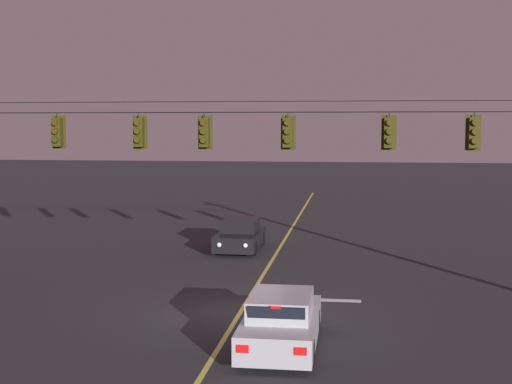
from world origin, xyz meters
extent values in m
plane|color=#28282B|center=(0.00, 0.00, 0.00)|extent=(180.00, 180.00, 0.00)
cube|color=#D1C64C|center=(0.00, 8.44, 0.00)|extent=(0.14, 60.00, 0.01)
cube|color=silver|center=(1.90, 1.84, 0.00)|extent=(3.40, 0.36, 0.01)
cylinder|color=black|center=(0.00, 2.44, 6.00)|extent=(19.60, 0.03, 0.03)
cylinder|color=black|center=(0.00, 2.44, 6.35)|extent=(19.60, 0.02, 0.02)
cylinder|color=black|center=(-6.67, 2.44, 5.91)|extent=(0.04, 0.04, 0.18)
cube|color=#332D0A|center=(-6.67, 2.44, 5.34)|extent=(0.32, 0.26, 0.96)
cube|color=#332D0A|center=(-6.67, 2.58, 5.34)|extent=(0.48, 0.03, 1.12)
sphere|color=red|center=(-6.67, 2.28, 5.63)|extent=(0.17, 0.17, 0.17)
cylinder|color=#332D0A|center=(-6.67, 2.24, 5.67)|extent=(0.20, 0.10, 0.20)
sphere|color=#3D280A|center=(-6.67, 2.28, 5.34)|extent=(0.17, 0.17, 0.17)
cylinder|color=#332D0A|center=(-6.67, 2.24, 5.39)|extent=(0.20, 0.10, 0.20)
sphere|color=black|center=(-6.67, 2.28, 5.05)|extent=(0.17, 0.17, 0.17)
cylinder|color=#332D0A|center=(-6.67, 2.24, 5.10)|extent=(0.20, 0.10, 0.20)
cylinder|color=black|center=(-3.81, 2.44, 5.91)|extent=(0.04, 0.04, 0.18)
cube|color=#332D0A|center=(-3.81, 2.44, 5.34)|extent=(0.32, 0.26, 0.96)
cube|color=#332D0A|center=(-3.81, 2.58, 5.34)|extent=(0.48, 0.03, 1.12)
sphere|color=red|center=(-3.81, 2.28, 5.63)|extent=(0.17, 0.17, 0.17)
cylinder|color=#332D0A|center=(-3.81, 2.24, 5.67)|extent=(0.20, 0.10, 0.20)
sphere|color=#3D280A|center=(-3.81, 2.28, 5.34)|extent=(0.17, 0.17, 0.17)
cylinder|color=#332D0A|center=(-3.81, 2.24, 5.39)|extent=(0.20, 0.10, 0.20)
sphere|color=black|center=(-3.81, 2.28, 5.05)|extent=(0.17, 0.17, 0.17)
cylinder|color=#332D0A|center=(-3.81, 2.24, 5.10)|extent=(0.20, 0.10, 0.20)
cylinder|color=black|center=(-1.58, 2.44, 5.91)|extent=(0.04, 0.04, 0.18)
cube|color=#332D0A|center=(-1.58, 2.44, 5.34)|extent=(0.32, 0.26, 0.96)
cube|color=#332D0A|center=(-1.58, 2.58, 5.34)|extent=(0.48, 0.03, 1.12)
sphere|color=red|center=(-1.58, 2.28, 5.63)|extent=(0.17, 0.17, 0.17)
cylinder|color=#332D0A|center=(-1.58, 2.24, 5.67)|extent=(0.20, 0.10, 0.20)
sphere|color=#3D280A|center=(-1.58, 2.28, 5.34)|extent=(0.17, 0.17, 0.17)
cylinder|color=#332D0A|center=(-1.58, 2.24, 5.39)|extent=(0.20, 0.10, 0.20)
sphere|color=black|center=(-1.58, 2.28, 5.05)|extent=(0.17, 0.17, 0.17)
cylinder|color=#332D0A|center=(-1.58, 2.24, 5.10)|extent=(0.20, 0.10, 0.20)
cylinder|color=black|center=(1.18, 2.44, 5.91)|extent=(0.04, 0.04, 0.18)
cube|color=#332D0A|center=(1.18, 2.44, 5.34)|extent=(0.32, 0.26, 0.96)
cube|color=#332D0A|center=(1.18, 2.58, 5.34)|extent=(0.48, 0.03, 1.12)
sphere|color=red|center=(1.18, 2.28, 5.63)|extent=(0.17, 0.17, 0.17)
cylinder|color=#332D0A|center=(1.18, 2.24, 5.67)|extent=(0.20, 0.10, 0.20)
sphere|color=#3D280A|center=(1.18, 2.28, 5.34)|extent=(0.17, 0.17, 0.17)
cylinder|color=#332D0A|center=(1.18, 2.24, 5.39)|extent=(0.20, 0.10, 0.20)
sphere|color=black|center=(1.18, 2.28, 5.05)|extent=(0.17, 0.17, 0.17)
cylinder|color=#332D0A|center=(1.18, 2.24, 5.10)|extent=(0.20, 0.10, 0.20)
cylinder|color=black|center=(4.41, 2.44, 5.91)|extent=(0.04, 0.04, 0.18)
cube|color=#332D0A|center=(4.41, 2.44, 5.34)|extent=(0.32, 0.26, 0.96)
cube|color=#332D0A|center=(4.41, 2.58, 5.34)|extent=(0.48, 0.03, 1.12)
sphere|color=red|center=(4.41, 2.28, 5.63)|extent=(0.17, 0.17, 0.17)
cylinder|color=#332D0A|center=(4.41, 2.24, 5.67)|extent=(0.20, 0.10, 0.20)
sphere|color=#3D280A|center=(4.41, 2.28, 5.34)|extent=(0.17, 0.17, 0.17)
cylinder|color=#332D0A|center=(4.41, 2.24, 5.39)|extent=(0.20, 0.10, 0.20)
sphere|color=black|center=(4.41, 2.28, 5.05)|extent=(0.17, 0.17, 0.17)
cylinder|color=#332D0A|center=(4.41, 2.24, 5.10)|extent=(0.20, 0.10, 0.20)
cylinder|color=black|center=(7.03, 2.44, 5.91)|extent=(0.04, 0.04, 0.18)
cube|color=#332D0A|center=(7.03, 2.44, 5.34)|extent=(0.32, 0.26, 0.96)
cube|color=#332D0A|center=(7.03, 2.58, 5.34)|extent=(0.48, 0.03, 1.12)
sphere|color=red|center=(7.03, 2.28, 5.63)|extent=(0.17, 0.17, 0.17)
cylinder|color=#332D0A|center=(7.03, 2.24, 5.67)|extent=(0.20, 0.10, 0.20)
sphere|color=#3D280A|center=(7.03, 2.28, 5.34)|extent=(0.17, 0.17, 0.17)
cylinder|color=#332D0A|center=(7.03, 2.24, 5.39)|extent=(0.20, 0.10, 0.20)
sphere|color=black|center=(7.03, 2.28, 5.05)|extent=(0.17, 0.17, 0.17)
cylinder|color=#332D0A|center=(7.03, 2.24, 5.10)|extent=(0.20, 0.10, 0.20)
cube|color=#A5A5AD|center=(1.55, -3.20, 0.51)|extent=(1.80, 4.30, 0.68)
cube|color=#A5A5AD|center=(1.55, -3.32, 1.12)|extent=(1.51, 2.15, 0.54)
cube|color=black|center=(1.55, -2.39, 1.12)|extent=(1.40, 0.21, 0.48)
cube|color=black|center=(1.55, -4.38, 1.12)|extent=(1.37, 0.18, 0.46)
cylinder|color=black|center=(0.76, -1.87, 0.32)|extent=(0.22, 0.64, 0.64)
cylinder|color=black|center=(2.34, -1.87, 0.32)|extent=(0.22, 0.64, 0.64)
cylinder|color=black|center=(0.76, -4.54, 0.32)|extent=(0.22, 0.64, 0.64)
cylinder|color=black|center=(2.34, -4.54, 0.32)|extent=(0.22, 0.64, 0.64)
cube|color=red|center=(0.90, -5.37, 0.61)|extent=(0.28, 0.03, 0.18)
cube|color=red|center=(2.20, -5.37, 0.61)|extent=(0.28, 0.03, 0.18)
cube|color=red|center=(1.55, -4.49, 1.35)|extent=(0.24, 0.04, 0.06)
cube|color=black|center=(-1.71, 10.68, 0.51)|extent=(1.80, 4.30, 0.68)
cube|color=black|center=(-1.71, 10.80, 1.12)|extent=(1.51, 2.15, 0.54)
cube|color=black|center=(-1.71, 9.87, 1.12)|extent=(1.40, 0.21, 0.48)
cube|color=black|center=(-1.71, 11.86, 1.12)|extent=(1.37, 0.18, 0.46)
cylinder|color=black|center=(-0.92, 9.35, 0.32)|extent=(0.22, 0.64, 0.64)
cylinder|color=black|center=(-2.50, 9.35, 0.32)|extent=(0.22, 0.64, 0.64)
cylinder|color=black|center=(-0.92, 12.02, 0.32)|extent=(0.22, 0.64, 0.64)
cylinder|color=black|center=(-2.50, 12.02, 0.32)|extent=(0.22, 0.64, 0.64)
sphere|color=white|center=(-1.15, 8.51, 0.57)|extent=(0.20, 0.20, 0.20)
sphere|color=white|center=(-2.27, 8.51, 0.57)|extent=(0.20, 0.20, 0.20)
camera|label=1|loc=(3.30, -20.69, 5.56)|focal=50.11mm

